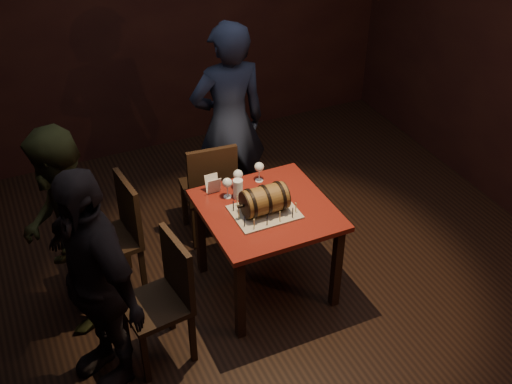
# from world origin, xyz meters

# --- Properties ---
(room_shell) EXTENTS (5.04, 5.04, 2.80)m
(room_shell) POSITION_xyz_m (0.00, 0.00, 1.40)
(room_shell) COLOR black
(room_shell) RESTS_ON ground
(pub_table) EXTENTS (0.90, 0.90, 0.75)m
(pub_table) POSITION_xyz_m (0.11, 0.10, 0.64)
(pub_table) COLOR #53120D
(pub_table) RESTS_ON ground
(cake_board) EXTENTS (0.45, 0.35, 0.01)m
(cake_board) POSITION_xyz_m (0.07, 0.05, 0.76)
(cake_board) COLOR #A29582
(cake_board) RESTS_ON pub_table
(barrel_cake) EXTENTS (0.37, 0.21, 0.21)m
(barrel_cake) POSITION_xyz_m (0.07, 0.05, 0.86)
(barrel_cake) COLOR brown
(barrel_cake) RESTS_ON cake_board
(birthday_candles) EXTENTS (0.40, 0.30, 0.09)m
(birthday_candles) POSITION_xyz_m (0.07, 0.05, 0.80)
(birthday_candles) COLOR #E9DE8B
(birthday_candles) RESTS_ON cake_board
(wine_glass_left) EXTENTS (0.07, 0.07, 0.16)m
(wine_glass_left) POSITION_xyz_m (-0.09, 0.34, 0.87)
(wine_glass_left) COLOR silver
(wine_glass_left) RESTS_ON pub_table
(wine_glass_mid) EXTENTS (0.07, 0.07, 0.16)m
(wine_glass_mid) POSITION_xyz_m (0.02, 0.41, 0.87)
(wine_glass_mid) COLOR silver
(wine_glass_mid) RESTS_ON pub_table
(wine_glass_right) EXTENTS (0.07, 0.07, 0.16)m
(wine_glass_right) POSITION_xyz_m (0.20, 0.43, 0.87)
(wine_glass_right) COLOR silver
(wine_glass_right) RESTS_ON pub_table
(pint_of_ale) EXTENTS (0.07, 0.07, 0.15)m
(pint_of_ale) POSITION_xyz_m (-0.03, 0.30, 0.82)
(pint_of_ale) COLOR silver
(pint_of_ale) RESTS_ON pub_table
(menu_card) EXTENTS (0.10, 0.05, 0.13)m
(menu_card) POSITION_xyz_m (-0.16, 0.44, 0.81)
(menu_card) COLOR white
(menu_card) RESTS_ON pub_table
(chair_back) EXTENTS (0.44, 0.44, 0.93)m
(chair_back) POSITION_xyz_m (-0.05, 0.83, 0.52)
(chair_back) COLOR black
(chair_back) RESTS_ON ground
(chair_left_rear) EXTENTS (0.44, 0.44, 0.93)m
(chair_left_rear) POSITION_xyz_m (-0.87, 0.57, 0.52)
(chair_left_rear) COLOR black
(chair_left_rear) RESTS_ON ground
(chair_left_front) EXTENTS (0.45, 0.45, 0.93)m
(chair_left_front) POSITION_xyz_m (-0.76, -0.19, 0.52)
(chair_left_front) COLOR black
(chair_left_front) RESTS_ON ground
(person_back) EXTENTS (0.66, 0.45, 1.76)m
(person_back) POSITION_xyz_m (0.24, 1.11, 0.88)
(person_back) COLOR #181D31
(person_back) RESTS_ON ground
(person_left_rear) EXTENTS (0.72, 0.85, 1.54)m
(person_left_rear) POSITION_xyz_m (-1.25, 0.39, 0.77)
(person_left_rear) COLOR #34391C
(person_left_rear) RESTS_ON ground
(person_left_front) EXTENTS (0.68, 1.02, 1.61)m
(person_left_front) POSITION_xyz_m (-1.19, -0.20, 0.80)
(person_left_front) COLOR black
(person_left_front) RESTS_ON ground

